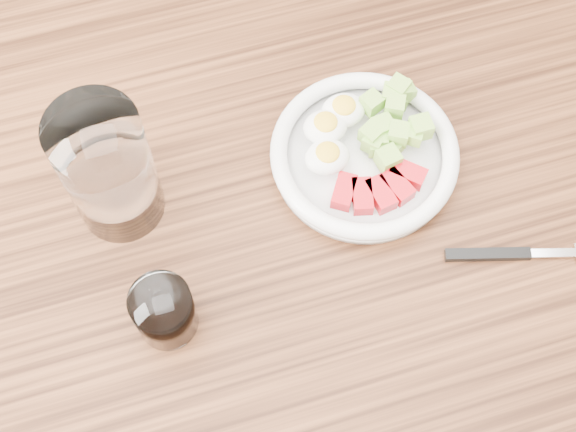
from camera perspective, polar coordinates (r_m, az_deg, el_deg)
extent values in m
plane|color=brown|center=(1.61, 0.45, -12.10)|extent=(4.00, 4.00, 0.00)
cube|color=brown|center=(0.90, 0.80, -1.72)|extent=(1.50, 0.90, 0.04)
cylinder|color=white|center=(0.91, 5.39, 4.02)|extent=(0.20, 0.20, 0.01)
torus|color=white|center=(0.90, 5.48, 4.49)|extent=(0.21, 0.21, 0.02)
cube|color=#B30B13|center=(0.88, 4.01, 1.75)|extent=(0.04, 0.04, 0.02)
cube|color=#B30B13|center=(0.88, 5.30, 1.41)|extent=(0.03, 0.04, 0.02)
cube|color=#B30B13|center=(0.88, 6.61, 1.53)|extent=(0.03, 0.04, 0.02)
cube|color=#B30B13|center=(0.89, 7.74, 2.09)|extent=(0.03, 0.04, 0.02)
cube|color=#B30B13|center=(0.89, 8.52, 2.98)|extent=(0.04, 0.04, 0.02)
ellipsoid|color=white|center=(0.90, 2.67, 6.34)|extent=(0.05, 0.04, 0.03)
ellipsoid|color=yellow|center=(0.89, 2.70, 6.70)|extent=(0.03, 0.03, 0.01)
ellipsoid|color=white|center=(0.91, 3.96, 7.49)|extent=(0.05, 0.04, 0.03)
ellipsoid|color=yellow|center=(0.91, 4.01, 7.86)|extent=(0.03, 0.03, 0.01)
ellipsoid|color=white|center=(0.88, 2.81, 4.21)|extent=(0.05, 0.04, 0.03)
ellipsoid|color=yellow|center=(0.87, 2.84, 4.56)|extent=(0.03, 0.03, 0.01)
cube|color=#A0D050|center=(0.90, 5.94, 5.81)|extent=(0.03, 0.03, 0.02)
cube|color=#A0D050|center=(0.90, 9.01, 5.66)|extent=(0.02, 0.02, 0.02)
cube|color=#A0D050|center=(0.90, 6.75, 6.29)|extent=(0.02, 0.02, 0.02)
cube|color=#A0D050|center=(0.91, 7.47, 4.92)|extent=(0.03, 0.03, 0.02)
cube|color=#A0D050|center=(0.94, 8.35, 8.72)|extent=(0.02, 0.02, 0.02)
cube|color=#A0D050|center=(0.90, 7.85, 5.81)|extent=(0.03, 0.03, 0.02)
cube|color=#A0D050|center=(0.89, 7.13, 4.05)|extent=(0.03, 0.03, 0.02)
cube|color=#A0D050|center=(0.91, 5.96, 8.01)|extent=(0.03, 0.03, 0.02)
cube|color=#A0D050|center=(0.94, 8.02, 8.39)|extent=(0.03, 0.03, 0.02)
cube|color=#A0D050|center=(0.92, 7.85, 9.00)|extent=(0.03, 0.03, 0.02)
cube|color=#A0D050|center=(0.90, 6.09, 5.27)|extent=(0.03, 0.03, 0.02)
cube|color=#A0D050|center=(0.90, 6.51, 5.44)|extent=(0.02, 0.02, 0.02)
cube|color=#A0D050|center=(0.92, 7.40, 8.51)|extent=(0.03, 0.03, 0.02)
cube|color=#A0D050|center=(0.90, 9.42, 6.23)|extent=(0.02, 0.02, 0.02)
cube|color=#A0D050|center=(0.91, 7.59, 7.74)|extent=(0.03, 0.03, 0.02)
cube|color=#A0D050|center=(0.90, 6.37, 4.94)|extent=(0.02, 0.02, 0.02)
cube|color=#A0D050|center=(0.93, 8.06, 8.80)|extent=(0.02, 0.02, 0.02)
cube|color=black|center=(0.89, 14.01, -2.67)|extent=(0.09, 0.04, 0.01)
cube|color=silver|center=(0.91, 18.45, -2.52)|extent=(0.05, 0.02, 0.00)
cylinder|color=white|center=(0.84, -12.68, 3.26)|extent=(0.09, 0.09, 0.17)
cylinder|color=white|center=(0.82, -8.81, -6.72)|extent=(0.06, 0.06, 0.07)
cylinder|color=black|center=(0.82, -8.79, -6.76)|extent=(0.06, 0.06, 0.06)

